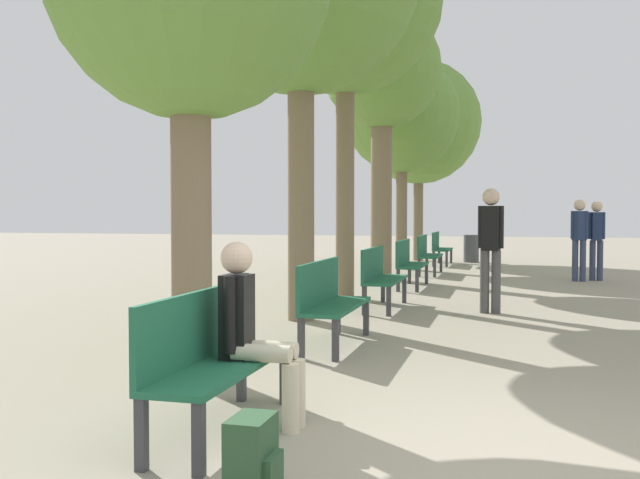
{
  "coord_description": "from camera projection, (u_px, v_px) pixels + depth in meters",
  "views": [
    {
      "loc": [
        0.07,
        -3.99,
        1.39
      ],
      "look_at": [
        -1.88,
        3.33,
        1.12
      ],
      "focal_mm": 40.0,
      "sensor_mm": 36.0,
      "label": 1
    }
  ],
  "objects": [
    {
      "name": "tree_row_5",
      "position": [
        419.0,
        123.0,
        21.02
      ],
      "size": [
        3.65,
        3.65,
        5.91
      ],
      "color": "#7A664C",
      "rests_on": "ground_plane"
    },
    {
      "name": "backpack",
      "position": [
        253.0,
        459.0,
        3.45
      ],
      "size": [
        0.23,
        0.29,
        0.41
      ],
      "color": "#284C2D",
      "rests_on": "ground_plane"
    },
    {
      "name": "bench_row_3",
      "position": [
        408.0,
        260.0,
        13.37
      ],
      "size": [
        0.43,
        1.57,
        0.89
      ],
      "color": "#1E6042",
      "rests_on": "ground_plane"
    },
    {
      "name": "bench_row_0",
      "position": [
        210.0,
        351.0,
        4.53
      ],
      "size": [
        0.43,
        1.57,
        0.89
      ],
      "color": "#1E6042",
      "rests_on": "ground_plane"
    },
    {
      "name": "tree_row_3",
      "position": [
        382.0,
        74.0,
        14.94
      ],
      "size": [
        2.5,
        2.5,
        5.68
      ],
      "color": "#7A664C",
      "rests_on": "ground_plane"
    },
    {
      "name": "bench_row_1",
      "position": [
        328.0,
        297.0,
        7.48
      ],
      "size": [
        0.43,
        1.57,
        0.89
      ],
      "color": "#1E6042",
      "rests_on": "ground_plane"
    },
    {
      "name": "trash_bin",
      "position": [
        471.0,
        248.0,
        20.37
      ],
      "size": [
        0.43,
        0.43,
        0.78
      ],
      "color": "#4C4C51",
      "rests_on": "ground_plane"
    },
    {
      "name": "bench_row_5",
      "position": [
        439.0,
        246.0,
        19.26
      ],
      "size": [
        0.43,
        1.57,
        0.89
      ],
      "color": "#1E6042",
      "rests_on": "ground_plane"
    },
    {
      "name": "ground_plane",
      "position": [
        494.0,
        466.0,
        3.92
      ],
      "size": [
        80.0,
        80.0,
        0.0
      ],
      "primitive_type": "plane",
      "color": "gray"
    },
    {
      "name": "bench_row_2",
      "position": [
        380.0,
        273.0,
        10.42
      ],
      "size": [
        0.43,
        1.57,
        0.89
      ],
      "color": "#1E6042",
      "rests_on": "ground_plane"
    },
    {
      "name": "pedestrian_far",
      "position": [
        491.0,
        242.0,
        9.92
      ],
      "size": [
        0.35,
        0.24,
        1.74
      ],
      "color": "#4C4C4C",
      "rests_on": "ground_plane"
    },
    {
      "name": "person_seated",
      "position": [
        253.0,
        328.0,
        4.64
      ],
      "size": [
        0.55,
        0.31,
        1.21
      ],
      "color": "beige",
      "rests_on": "ground_plane"
    },
    {
      "name": "bench_row_4",
      "position": [
        427.0,
        252.0,
        16.31
      ],
      "size": [
        0.43,
        1.57,
        0.89
      ],
      "color": "#1E6042",
      "rests_on": "ground_plane"
    },
    {
      "name": "pedestrian_near",
      "position": [
        579.0,
        235.0,
        14.58
      ],
      "size": [
        0.34,
        0.29,
        1.68
      ],
      "color": "#384260",
      "rests_on": "ground_plane"
    },
    {
      "name": "pedestrian_mid",
      "position": [
        597.0,
        235.0,
        14.74
      ],
      "size": [
        0.33,
        0.23,
        1.65
      ],
      "color": "#384260",
      "rests_on": "ground_plane"
    },
    {
      "name": "tree_row_4",
      "position": [
        402.0,
        116.0,
        17.76
      ],
      "size": [
        2.89,
        2.89,
        5.31
      ],
      "color": "#7A664C",
      "rests_on": "ground_plane"
    }
  ]
}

